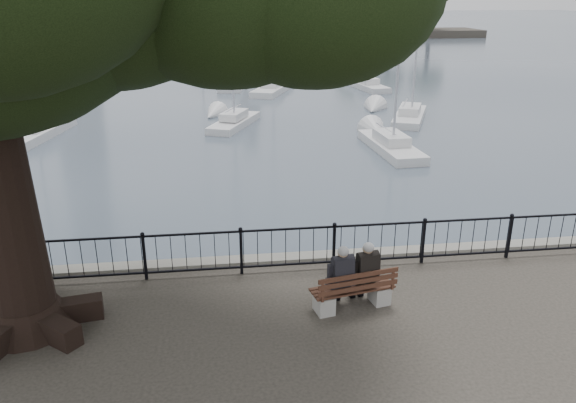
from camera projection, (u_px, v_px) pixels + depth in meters
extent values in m
cube|color=slate|center=(285.00, 280.00, 12.80)|extent=(200.00, 0.40, 1.20)
plane|color=#374554|center=(220.00, 29.00, 105.82)|extent=(260.00, 260.00, 0.00)
cube|color=black|center=(288.00, 229.00, 11.81)|extent=(22.00, 0.04, 0.04)
cube|color=black|center=(288.00, 264.00, 12.11)|extent=(22.00, 0.04, 0.04)
cube|color=gray|center=(324.00, 304.00, 10.52)|extent=(0.39, 0.46, 0.36)
cube|color=gray|center=(379.00, 294.00, 10.87)|extent=(0.39, 0.46, 0.36)
cube|color=#3B1E13|center=(353.00, 288.00, 10.62)|extent=(1.66, 0.76, 0.04)
cube|color=#3B1E13|center=(359.00, 282.00, 10.31)|extent=(1.58, 0.36, 0.36)
cube|color=black|center=(340.00, 285.00, 10.51)|extent=(0.37, 0.33, 0.21)
cube|color=black|center=(343.00, 271.00, 10.31)|extent=(0.43, 0.29, 0.54)
sphere|color=tan|center=(343.00, 252.00, 10.21)|extent=(0.21, 0.21, 0.21)
ellipsoid|color=#9D9D9D|center=(343.00, 251.00, 10.18)|extent=(0.21, 0.21, 0.18)
cube|color=black|center=(334.00, 293.00, 10.85)|extent=(0.36, 0.44, 0.40)
cube|color=black|center=(365.00, 281.00, 10.67)|extent=(0.37, 0.33, 0.21)
cube|color=black|center=(368.00, 267.00, 10.46)|extent=(0.43, 0.29, 0.54)
sphere|color=tan|center=(368.00, 248.00, 10.36)|extent=(0.21, 0.21, 0.21)
ellipsoid|color=#9D9D9D|center=(369.00, 247.00, 10.33)|extent=(0.21, 0.21, 0.18)
cube|color=black|center=(358.00, 289.00, 11.00)|extent=(0.36, 0.44, 0.40)
cone|color=black|center=(27.00, 314.00, 10.05)|extent=(1.69, 1.69, 0.50)
cone|color=black|center=(0.00, 168.00, 9.09)|extent=(1.10, 1.10, 5.97)
cube|color=slate|center=(70.00, 47.00, 65.39)|extent=(10.02, 10.02, 1.40)
cube|color=slate|center=(248.00, 55.00, 56.64)|extent=(6.31, 6.31, 1.40)
cube|color=gray|center=(247.00, 29.00, 55.73)|extent=(2.32, 2.73, 4.21)
cube|color=slate|center=(246.00, 4.00, 54.93)|extent=(2.73, 3.15, 0.30)
cube|color=silver|center=(38.00, 135.00, 27.36)|extent=(2.57, 5.74, 0.62)
cube|color=silver|center=(37.00, 125.00, 27.19)|extent=(1.54, 2.43, 0.46)
cylinder|color=#B7B8C0|center=(19.00, 31.00, 25.36)|extent=(0.12, 0.12, 9.15)
cube|color=silver|center=(234.00, 124.00, 29.56)|extent=(3.04, 4.82, 0.52)
cube|color=silver|center=(234.00, 115.00, 29.38)|extent=(1.63, 2.13, 0.39)
cylinder|color=#B7B8C0|center=(231.00, 14.00, 27.37)|extent=(0.10, 0.10, 10.45)
cube|color=silver|center=(391.00, 149.00, 24.99)|extent=(1.76, 5.27, 0.58)
cube|color=silver|center=(391.00, 138.00, 24.81)|extent=(1.18, 2.17, 0.43)
cylinder|color=#B7B8C0|center=(401.00, 30.00, 22.94)|extent=(0.12, 0.12, 9.54)
cube|color=silver|center=(409.00, 118.00, 30.94)|extent=(3.43, 5.31, 0.58)
cube|color=silver|center=(410.00, 109.00, 30.76)|extent=(1.82, 2.36, 0.43)
cylinder|color=#B7B8C0|center=(418.00, 31.00, 29.03)|extent=(0.12, 0.12, 8.72)
cube|color=silver|center=(10.00, 107.00, 33.91)|extent=(3.67, 6.07, 0.65)
cube|color=silver|center=(9.00, 99.00, 33.73)|extent=(1.99, 2.67, 0.49)
cube|color=silver|center=(233.00, 85.00, 41.81)|extent=(2.36, 6.16, 0.67)
cube|color=silver|center=(232.00, 79.00, 41.63)|extent=(1.50, 2.57, 0.50)
cube|color=silver|center=(367.00, 87.00, 41.03)|extent=(2.27, 5.31, 0.57)
cube|color=silver|center=(367.00, 80.00, 40.86)|extent=(1.38, 2.24, 0.43)
cylinder|color=#B7B8C0|center=(371.00, 23.00, 39.20)|extent=(0.11, 0.11, 8.34)
cube|color=silver|center=(202.00, 76.00, 46.47)|extent=(3.14, 5.92, 0.63)
cube|color=silver|center=(202.00, 70.00, 46.30)|extent=(1.78, 2.56, 0.48)
cube|color=silver|center=(273.00, 91.00, 39.55)|extent=(3.66, 5.90, 0.64)
cube|color=silver|center=(273.00, 84.00, 39.37)|extent=(1.97, 2.60, 0.48)
cube|color=#2F2B25|center=(384.00, 34.00, 87.29)|extent=(30.00, 8.00, 1.20)
cylinder|color=black|center=(356.00, 17.00, 83.95)|extent=(0.70, 0.70, 4.00)
cylinder|color=black|center=(391.00, 17.00, 86.53)|extent=(0.70, 0.70, 4.00)
cylinder|color=black|center=(430.00, 17.00, 86.32)|extent=(0.70, 0.70, 4.00)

